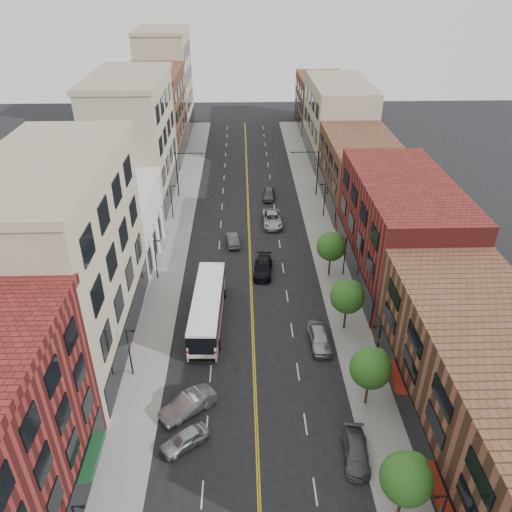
{
  "coord_description": "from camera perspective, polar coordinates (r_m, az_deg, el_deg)",
  "views": [
    {
      "loc": [
        -0.85,
        -25.76,
        32.36
      ],
      "look_at": [
        0.52,
        20.49,
        5.0
      ],
      "focal_mm": 35.0,
      "sensor_mm": 36.0,
      "label": 1
    }
  ],
  "objects": [
    {
      "name": "car_lane_a",
      "position": [
        59.73,
        0.82,
        -1.34
      ],
      "size": [
        2.66,
        5.44,
        1.52
      ],
      "primitive_type": "imported",
      "rotation": [
        0.0,
        0.0,
        -0.1
      ],
      "color": "black",
      "rests_on": "ground"
    },
    {
      "name": "bldg_r_near",
      "position": [
        41.6,
        25.05,
        -14.16
      ],
      "size": [
        10.0,
        26.0,
        10.0
      ],
      "primitive_type": "cube",
      "color": "brown",
      "rests_on": "ground"
    },
    {
      "name": "signal_mast_left",
      "position": [
        79.36,
        -8.53,
        9.82
      ],
      "size": [
        4.49,
        0.18,
        7.2
      ],
      "color": "black",
      "rests_on": "sidewalk_left"
    },
    {
      "name": "ground",
      "position": [
        41.37,
        0.13,
        -20.87
      ],
      "size": [
        220.0,
        220.0,
        0.0
      ],
      "primitive_type": "plane",
      "color": "black",
      "rests_on": "ground"
    },
    {
      "name": "bldg_r_far_a",
      "position": [
        77.94,
        11.82,
        9.39
      ],
      "size": [
        10.0,
        20.0,
        10.0
      ],
      "primitive_type": "cube",
      "color": "brown",
      "rests_on": "ground"
    },
    {
      "name": "city_bus",
      "position": [
        51.55,
        -5.56,
        -5.76
      ],
      "size": [
        3.47,
        12.98,
        3.31
      ],
      "rotation": [
        0.0,
        0.0,
        -0.04
      ],
      "color": "white",
      "rests_on": "ground"
    },
    {
      "name": "sidewalk_right",
      "position": [
        69.65,
        7.47,
        2.7
      ],
      "size": [
        4.0,
        110.0,
        0.15
      ],
      "primitive_type": "cube",
      "color": "gray",
      "rests_on": "ground"
    },
    {
      "name": "bldg_r_far_c",
      "position": [
        116.32,
        7.51,
        17.0
      ],
      "size": [
        10.0,
        18.0,
        11.0
      ],
      "primitive_type": "cube",
      "color": "brown",
      "rests_on": "ground"
    },
    {
      "name": "tree_r_0",
      "position": [
        35.99,
        16.93,
        -22.99
      ],
      "size": [
        3.4,
        3.4,
        5.59
      ],
      "color": "black",
      "rests_on": "sidewalk_right"
    },
    {
      "name": "car_angle_a",
      "position": [
        41.23,
        -8.19,
        -20.07
      ],
      "size": [
        4.14,
        3.6,
        1.35
      ],
      "primitive_type": "imported",
      "rotation": [
        0.0,
        0.0,
        -0.95
      ],
      "color": "#9C9EA3",
      "rests_on": "ground"
    },
    {
      "name": "lamp_l_3",
      "position": [
        72.73,
        -9.59,
        6.32
      ],
      "size": [
        0.81,
        0.55,
        5.05
      ],
      "color": "black",
      "rests_on": "sidewalk_left"
    },
    {
      "name": "car_lane_behind",
      "position": [
        65.98,
        -2.66,
        1.87
      ],
      "size": [
        1.88,
        4.25,
        1.36
      ],
      "primitive_type": "imported",
      "rotation": [
        0.0,
        0.0,
        3.25
      ],
      "color": "#4A494E",
      "rests_on": "ground"
    },
    {
      "name": "bldg_r_far_b",
      "position": [
        96.86,
        9.31,
        15.03
      ],
      "size": [
        10.0,
        22.0,
        14.0
      ],
      "primitive_type": "cube",
      "color": "tan",
      "rests_on": "ground"
    },
    {
      "name": "lamp_r_1",
      "position": [
        46.29,
        13.69,
        -9.88
      ],
      "size": [
        0.81,
        0.55,
        5.05
      ],
      "color": "black",
      "rests_on": "sidewalk_right"
    },
    {
      "name": "car_lane_c",
      "position": [
        79.2,
        1.48,
        7.09
      ],
      "size": [
        2.28,
        4.73,
        1.56
      ],
      "primitive_type": "imported",
      "rotation": [
        0.0,
        0.0,
        -0.1
      ],
      "color": "#434448",
      "rests_on": "ground"
    },
    {
      "name": "bldg_l_far_b",
      "position": [
        98.34,
        -11.51,
        15.37
      ],
      "size": [
        10.0,
        20.0,
        15.0
      ],
      "primitive_type": "cube",
      "color": "brown",
      "rests_on": "ground"
    },
    {
      "name": "lamp_l_2",
      "position": [
        58.67,
        -11.37,
        -0.13
      ],
      "size": [
        0.81,
        0.55,
        5.05
      ],
      "color": "black",
      "rests_on": "sidewalk_left"
    },
    {
      "name": "lamp_r_2",
      "position": [
        58.98,
        10.08,
        0.19
      ],
      "size": [
        0.81,
        0.55,
        5.05
      ],
      "color": "black",
      "rests_on": "sidewalk_right"
    },
    {
      "name": "bldg_r_mid",
      "position": [
        59.07,
        16.11,
        2.81
      ],
      "size": [
        10.0,
        22.0,
        12.0
      ],
      "primitive_type": "cube",
      "color": "maroon",
      "rests_on": "ground"
    },
    {
      "name": "tree_r_3",
      "position": [
        58.18,
        8.66,
        1.19
      ],
      "size": [
        3.4,
        3.4,
        5.59
      ],
      "color": "black",
      "rests_on": "sidewalk_right"
    },
    {
      "name": "lamp_r_3",
      "position": [
        72.99,
        7.81,
        6.56
      ],
      "size": [
        0.81,
        0.55,
        5.05
      ],
      "color": "black",
      "rests_on": "sidewalk_right"
    },
    {
      "name": "car_parked_mid",
      "position": [
        40.87,
        11.38,
        -21.11
      ],
      "size": [
        2.27,
        4.7,
        1.32
      ],
      "primitive_type": "imported",
      "rotation": [
        0.0,
        0.0,
        -0.09
      ],
      "color": "#494A4E",
      "rests_on": "ground"
    },
    {
      "name": "bldg_l_far_c",
      "position": [
        115.11,
        -10.29,
        18.94
      ],
      "size": [
        10.0,
        16.0,
        20.0
      ],
      "primitive_type": "cube",
      "color": "tan",
      "rests_on": "ground"
    },
    {
      "name": "lamp_l_1",
      "position": [
        45.89,
        -14.23,
        -10.39
      ],
      "size": [
        0.81,
        0.55,
        5.05
      ],
      "color": "black",
      "rests_on": "sidewalk_left"
    },
    {
      "name": "bldg_l_tanoffice",
      "position": [
        48.05,
        -21.09,
        -0.75
      ],
      "size": [
        10.0,
        22.0,
        18.0
      ],
      "primitive_type": "cube",
      "color": "tan",
      "rests_on": "ground"
    },
    {
      "name": "signal_mast_right",
      "position": [
        79.57,
        6.54,
        10.02
      ],
      "size": [
        4.49,
        0.18,
        7.2
      ],
      "color": "black",
      "rests_on": "sidewalk_right"
    },
    {
      "name": "bldg_l_far_a",
      "position": [
        79.04,
        -13.74,
        12.55
      ],
      "size": [
        10.0,
        20.0,
        18.0
      ],
      "primitive_type": "cube",
      "color": "tan",
      "rests_on": "ground"
    },
    {
      "name": "tree_r_1",
      "position": [
        42.33,
        13.06,
        -12.23
      ],
      "size": [
        3.4,
        3.4,
        5.59
      ],
      "color": "black",
      "rests_on": "sidewalk_right"
    },
    {
      "name": "bldg_l_white",
      "position": [
        65.47,
        -15.83,
        3.7
      ],
      "size": [
        10.0,
        14.0,
        8.0
      ],
      "primitive_type": "cube",
      "color": "silver",
      "rests_on": "ground"
    },
    {
      "name": "car_angle_b",
      "position": [
        43.37,
        -7.76,
        -16.46
      ],
      "size": [
        4.9,
        4.36,
        1.61
      ],
      "primitive_type": "imported",
      "rotation": [
        0.0,
        0.0,
        -0.91
      ],
      "color": "#989B9F",
      "rests_on": "ground"
    },
    {
      "name": "sidewalk_left",
      "position": [
        69.41,
        -9.08,
        2.47
      ],
      "size": [
        4.0,
        110.0,
        0.15
      ],
      "primitive_type": "cube",
      "color": "gray",
      "rests_on": "ground"
    },
    {
      "name": "tree_r_2",
      "position": [
        49.88,
        10.49,
        -4.46
      ],
      "size": [
        3.4,
        3.4,
        5.59
      ],
      "color": "black",
      "rests_on": "sidewalk_right"
    },
    {
      "name": "car_lane_b",
      "position": [
        71.1,
        1.86,
        4.25
      ],
      "size": [
        2.88,
        5.99,
        1.64
      ],
      "primitive_type": "imported",
      "rotation": [
        0.0,
        0.0,
        0.02
      ],
      "color": "#AAACB2",
      "rests_on": "ground"
    },
    {
      "name": "car_parked_far",
      "position": [
        49.51,
        7.27,
        -9.28
      ],
      "size": [
        2.11,
        4.88,
        1.64
      ],
      "primitive_type": "imported",
      "rotation": [
        0.0,
        0.0,
        0.04
      ],
      "color": "#9A9CA1",
      "rests_on": "ground"
    }
  ]
}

